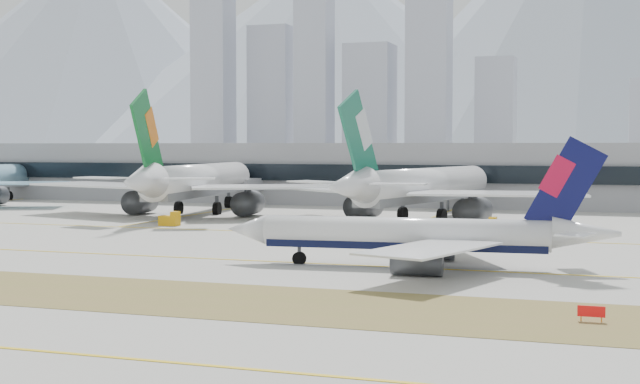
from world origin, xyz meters
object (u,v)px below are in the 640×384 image
(terminal, at_px, (412,173))
(widebody_cathay, at_px, (419,188))
(taxiing_airliner, at_px, (418,236))
(widebody_eva, at_px, (195,183))

(terminal, bearing_deg, widebody_cathay, -75.98)
(taxiing_airliner, relative_size, widebody_eva, 0.67)
(taxiing_airliner, xyz_separation_m, widebody_eva, (-61.35, 64.50, 2.85))
(taxiing_airliner, distance_m, widebody_cathay, 64.60)
(widebody_cathay, height_order, terminal, widebody_cathay)
(widebody_cathay, relative_size, terminal, 0.23)
(widebody_cathay, bearing_deg, terminal, 27.45)
(widebody_eva, xyz_separation_m, terminal, (33.71, 54.94, 0.87))
(widebody_cathay, distance_m, terminal, 58.07)
(taxiing_airliner, bearing_deg, widebody_cathay, -82.47)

